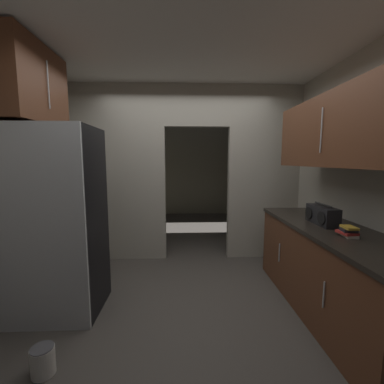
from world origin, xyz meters
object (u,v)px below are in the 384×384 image
object	(u,v)px
refrigerator	(56,222)
book_stack	(348,232)
boombox	(322,215)
paint_can	(43,361)

from	to	relation	value
refrigerator	book_stack	size ratio (longest dim) A/B	11.28
refrigerator	book_stack	bearing A→B (deg)	-9.54
boombox	book_stack	world-z (taller)	boombox
book_stack	paint_can	bearing A→B (deg)	-171.51
refrigerator	book_stack	xyz separation A→B (m)	(2.69, -0.45, -0.00)
refrigerator	boombox	world-z (taller)	refrigerator
boombox	book_stack	size ratio (longest dim) A/B	2.51
boombox	paint_can	distance (m)	2.72
refrigerator	paint_can	xyz separation A→B (m)	(0.25, -0.82, -0.83)
paint_can	book_stack	bearing A→B (deg)	8.49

